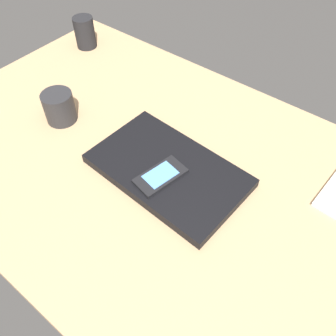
# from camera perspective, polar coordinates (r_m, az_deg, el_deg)

# --- Properties ---
(desk_surface) EXTENTS (1.20, 0.80, 0.03)m
(desk_surface) POSITION_cam_1_polar(r_m,az_deg,el_deg) (0.89, -3.39, 1.19)
(desk_surface) COLOR tan
(desk_surface) RESTS_ON ground
(laptop_closed) EXTENTS (0.37, 0.23, 0.02)m
(laptop_closed) POSITION_cam_1_polar(r_m,az_deg,el_deg) (0.83, 0.00, -0.38)
(laptop_closed) COLOR black
(laptop_closed) RESTS_ON desk_surface
(cell_phone_on_laptop) EXTENTS (0.08, 0.13, 0.01)m
(cell_phone_on_laptop) POSITION_cam_1_polar(r_m,az_deg,el_deg) (0.80, -1.21, -1.26)
(cell_phone_on_laptop) COLOR black
(cell_phone_on_laptop) RESTS_ON laptop_closed
(pen_cup) EXTENTS (0.06, 0.06, 0.10)m
(pen_cup) POSITION_cam_1_polar(r_m,az_deg,el_deg) (1.28, -13.10, 20.27)
(pen_cup) COLOR black
(pen_cup) RESTS_ON desk_surface
(coffee_mug) EXTENTS (0.11, 0.08, 0.08)m
(coffee_mug) POSITION_cam_1_polar(r_m,az_deg,el_deg) (0.99, -16.98, 9.30)
(coffee_mug) COLOR #262628
(coffee_mug) RESTS_ON desk_surface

